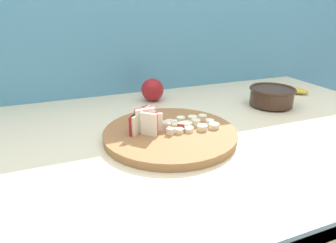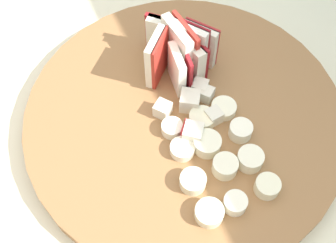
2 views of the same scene
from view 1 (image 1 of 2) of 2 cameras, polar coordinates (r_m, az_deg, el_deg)
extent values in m
cube|color=#7A9EAD|center=(0.54, 23.34, -19.50)|extent=(1.47, 0.04, 0.04)
cube|color=#4C8EB2|center=(1.27, -4.95, -1.37)|extent=(2.40, 0.04, 1.45)
cylinder|color=olive|center=(0.78, 0.40, -2.43)|extent=(0.35, 0.35, 0.02)
cube|color=#B22D23|center=(0.74, -3.60, -0.38)|extent=(0.03, 0.03, 0.06)
cube|color=#EFE5CC|center=(0.73, -3.78, -0.52)|extent=(0.04, 0.04, 0.06)
cube|color=maroon|center=(0.76, -2.68, -0.08)|extent=(0.04, 0.01, 0.05)
cube|color=white|center=(0.76, -2.60, -0.23)|extent=(0.04, 0.01, 0.05)
cube|color=#B22D23|center=(0.77, -4.77, 0.52)|extent=(0.05, 0.01, 0.06)
cube|color=white|center=(0.76, -4.58, 0.36)|extent=(0.05, 0.02, 0.06)
cube|color=maroon|center=(0.78, -4.37, 0.27)|extent=(0.05, 0.02, 0.05)
cube|color=#EFE5CC|center=(0.77, -4.11, 0.11)|extent=(0.05, 0.02, 0.05)
cube|color=maroon|center=(0.77, -4.90, 0.68)|extent=(0.04, 0.03, 0.06)
cube|color=white|center=(0.77, -4.56, 0.60)|extent=(0.04, 0.03, 0.06)
cube|color=#A32323|center=(0.79, -5.30, 0.73)|extent=(0.04, 0.03, 0.05)
cube|color=beige|center=(0.78, -4.98, 0.66)|extent=(0.04, 0.03, 0.05)
cube|color=maroon|center=(0.75, -6.54, -0.40)|extent=(0.04, 0.04, 0.05)
cube|color=beige|center=(0.75, -6.02, -0.49)|extent=(0.04, 0.05, 0.05)
cube|color=#EFE5CC|center=(0.75, 0.51, -1.89)|extent=(0.02, 0.02, 0.02)
cube|color=#A32323|center=(0.77, 2.65, -0.99)|extent=(0.02, 0.02, 0.02)
cube|color=beige|center=(0.80, 1.23, -0.32)|extent=(0.02, 0.02, 0.02)
cube|color=#EFE5CC|center=(0.78, 2.87, -0.85)|extent=(0.03, 0.03, 0.02)
cube|color=beige|center=(0.77, -0.13, -0.84)|extent=(0.03, 0.03, 0.02)
cube|color=#EFE5CC|center=(0.79, -1.55, -0.64)|extent=(0.02, 0.02, 0.02)
cube|color=beige|center=(0.79, -0.89, -0.50)|extent=(0.02, 0.02, 0.02)
cylinder|color=white|center=(0.76, 2.22, -1.76)|extent=(0.02, 0.02, 0.01)
cylinder|color=white|center=(0.77, 4.06, -1.51)|extent=(0.03, 0.03, 0.01)
cylinder|color=beige|center=(0.78, 6.73, -1.17)|extent=(0.03, 0.03, 0.01)
cylinder|color=beige|center=(0.79, 8.95, -0.82)|extent=(0.03, 0.03, 0.01)
cylinder|color=beige|center=(0.79, 1.44, -0.77)|extent=(0.03, 0.03, 0.01)
cylinder|color=#F4EAC6|center=(0.79, 3.66, -0.62)|extent=(0.03, 0.03, 0.02)
cylinder|color=#F4EAC6|center=(0.81, 5.47, -0.16)|extent=(0.03, 0.03, 0.02)
cylinder|color=white|center=(0.82, 8.12, -0.08)|extent=(0.02, 0.02, 0.01)
cylinder|color=#F4EAC6|center=(0.81, 0.40, -0.18)|extent=(0.03, 0.03, 0.01)
cylinder|color=white|center=(0.82, 2.50, 0.37)|extent=(0.02, 0.02, 0.02)
cylinder|color=#F4EAC6|center=(0.83, 4.82, 0.52)|extent=(0.03, 0.03, 0.02)
cylinder|color=beige|center=(0.84, 6.76, 0.79)|extent=(0.02, 0.02, 0.01)
cylinder|color=#382319|center=(1.08, 19.37, 3.07)|extent=(0.08, 0.08, 0.01)
cylinder|color=#382319|center=(1.07, 19.57, 4.60)|extent=(0.14, 0.14, 0.05)
torus|color=#382319|center=(1.07, 19.76, 6.00)|extent=(0.15, 0.15, 0.01)
ellipsoid|color=gold|center=(1.28, 22.29, 5.92)|extent=(0.14, 0.17, 0.02)
sphere|color=maroon|center=(1.07, -3.09, 6.21)|extent=(0.08, 0.08, 0.08)
camera|label=2|loc=(0.73, 23.60, 26.82)|focal=45.74mm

